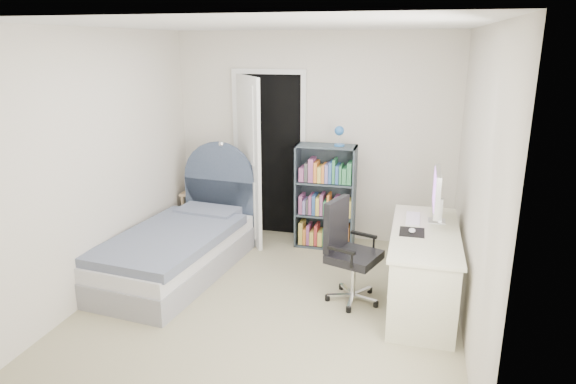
% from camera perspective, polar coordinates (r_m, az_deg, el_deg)
% --- Properties ---
extents(room_shell, '(3.50, 3.70, 2.60)m').
position_cam_1_polar(room_shell, '(4.54, -1.70, 2.10)').
color(room_shell, gray).
rests_on(room_shell, ground).
extents(door, '(0.92, 0.69, 2.06)m').
position_cam_1_polar(door, '(6.24, -3.55, 3.97)').
color(door, black).
rests_on(door, ground).
extents(bed, '(1.15, 2.11, 1.24)m').
position_cam_1_polar(bed, '(5.60, -11.81, -5.90)').
color(bed, gray).
rests_on(bed, ground).
extents(nightstand, '(0.43, 0.43, 0.63)m').
position_cam_1_polar(nightstand, '(6.68, -9.60, -0.89)').
color(nightstand, '#D3AF81').
rests_on(nightstand, ground).
extents(floor_lamp, '(0.18, 0.18, 1.26)m').
position_cam_1_polar(floor_lamp, '(6.26, -7.41, -1.02)').
color(floor_lamp, silver).
rests_on(floor_lamp, ground).
extents(bookcase, '(0.69, 0.30, 1.47)m').
position_cam_1_polar(bookcase, '(6.06, 4.25, -0.97)').
color(bookcase, '#37434B').
rests_on(bookcase, ground).
extents(desk, '(0.60, 1.50, 1.23)m').
position_cam_1_polar(desk, '(4.92, 14.80, -7.81)').
color(desk, beige).
rests_on(desk, ground).
extents(office_chair, '(0.55, 0.56, 0.98)m').
position_cam_1_polar(office_chair, '(4.85, 6.55, -5.98)').
color(office_chair, silver).
rests_on(office_chair, ground).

